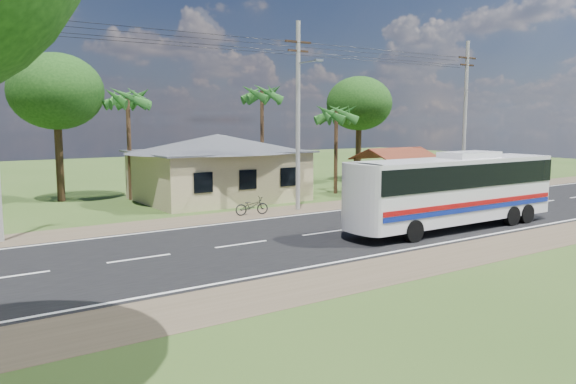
{
  "coord_description": "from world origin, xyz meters",
  "views": [
    {
      "loc": [
        -16.04,
        -20.75,
        5.33
      ],
      "look_at": [
        -1.41,
        1.0,
        1.96
      ],
      "focal_mm": 35.0,
      "sensor_mm": 36.0,
      "label": 1
    }
  ],
  "objects_px": {
    "waiting_shed": "(395,156)",
    "motorcycle": "(252,206)",
    "coach_bus": "(455,185)",
    "person": "(500,181)"
  },
  "relations": [
    {
      "from": "waiting_shed",
      "to": "motorcycle",
      "type": "xyz_separation_m",
      "value": [
        -13.3,
        -2.19,
        -2.22
      ]
    },
    {
      "from": "waiting_shed",
      "to": "person",
      "type": "distance_m",
      "value": 8.22
    },
    {
      "from": "coach_bus",
      "to": "motorcycle",
      "type": "xyz_separation_m",
      "value": [
        -6.3,
        8.98,
        -1.64
      ]
    },
    {
      "from": "waiting_shed",
      "to": "motorcycle",
      "type": "relative_size",
      "value": 2.68
    },
    {
      "from": "person",
      "to": "waiting_shed",
      "type": "bearing_deg",
      "value": -38.75
    },
    {
      "from": "coach_bus",
      "to": "person",
      "type": "distance_m",
      "value": 15.99
    },
    {
      "from": "waiting_shed",
      "to": "coach_bus",
      "type": "distance_m",
      "value": 13.18
    },
    {
      "from": "waiting_shed",
      "to": "motorcycle",
      "type": "bearing_deg",
      "value": -170.66
    },
    {
      "from": "waiting_shed",
      "to": "coach_bus",
      "type": "xyz_separation_m",
      "value": [
        -7.0,
        -11.16,
        -0.58
      ]
    },
    {
      "from": "coach_bus",
      "to": "person",
      "type": "height_order",
      "value": "coach_bus"
    }
  ]
}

